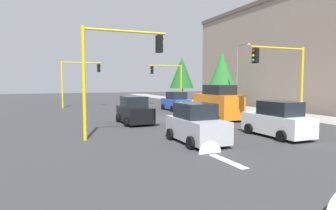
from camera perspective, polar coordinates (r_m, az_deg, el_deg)
name	(u,v)px	position (r m, az deg, el deg)	size (l,w,h in m)	color
ground_plane	(171,119)	(23.72, 0.66, -2.80)	(120.00, 120.00, 0.00)	#353538
sidewalk_kerb	(241,109)	(33.32, 13.91, -0.68)	(80.00, 4.00, 0.15)	gray
lane_arrow_near	(217,156)	(12.29, 9.40, -9.81)	(2.40, 1.10, 1.10)	silver
apartment_block	(279,56)	(40.74, 20.71, 8.81)	(23.86, 9.30, 12.51)	gray
traffic_signal_near_right	(118,61)	(16.03, -9.72, 8.45)	(0.36, 4.59, 5.88)	yellow
traffic_signal_near_left	(282,69)	(21.66, 21.30, 6.44)	(0.36, 4.59, 5.45)	yellow
traffic_signal_far_left	(168,76)	(38.61, 0.04, 5.59)	(0.36, 4.59, 5.25)	yellow
traffic_signal_far_right	(79,75)	(35.77, -16.93, 5.62)	(0.36, 4.59, 5.38)	yellow
street_lamp_curbside	(239,69)	(31.32, 13.67, 6.83)	(2.15, 0.28, 7.00)	slate
tree_roadside_mid	(222,71)	(35.37, 10.47, 6.43)	(3.56, 3.56, 6.48)	brown
tree_roadside_far	(182,73)	(43.86, 2.69, 6.23)	(3.63, 3.63, 6.60)	brown
delivery_van_orange	(218,103)	(24.05, 9.61, 0.31)	(4.80, 2.22, 2.77)	orange
car_white	(277,121)	(17.31, 20.44, -2.85)	(4.14, 1.94, 1.98)	white
car_black	(134,111)	(21.47, -6.53, -1.20)	(3.90, 2.12, 1.98)	black
car_silver	(196,125)	(14.72, 5.50, -3.84)	(3.78, 2.06, 1.98)	#B2B5BA
car_blue	(176,102)	(31.04, 1.52, 0.61)	(4.01, 2.08, 1.98)	blue
pedestrian_crossing	(301,112)	(22.85, 24.42, -1.20)	(0.40, 0.24, 1.70)	#262638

